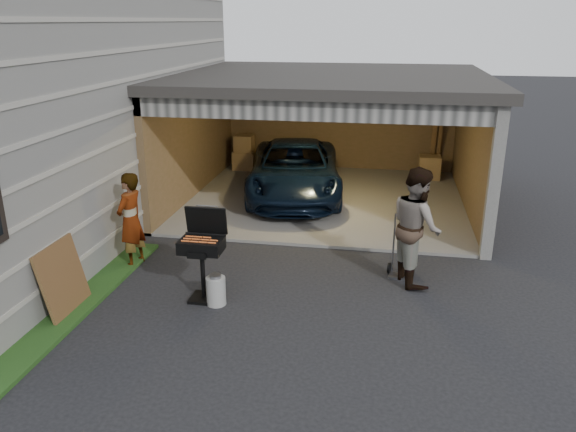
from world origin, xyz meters
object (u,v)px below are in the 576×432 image
object	(u,v)px
minivan	(295,172)
bbq_grill	(202,248)
woman	(131,220)
hand_truck	(401,264)
propane_tank	(216,291)
man	(416,226)
plywood_panel	(63,279)

from	to	relation	value
minivan	bbq_grill	world-z (taller)	bbq_grill
woman	bbq_grill	world-z (taller)	woman
woman	hand_truck	bearing A→B (deg)	104.24
hand_truck	woman	bearing A→B (deg)	-165.35
woman	propane_tank	world-z (taller)	woman
minivan	hand_truck	distance (m)	4.67
man	minivan	bearing A→B (deg)	12.96
man	propane_tank	distance (m)	3.26
woman	man	bearing A→B (deg)	102.21
bbq_grill	man	bearing A→B (deg)	20.78
minivan	woman	distance (m)	4.79
hand_truck	propane_tank	bearing A→B (deg)	-141.08
minivan	hand_truck	xyz separation A→B (m)	(2.44, -3.96, -0.42)
propane_tank	plywood_panel	bearing A→B (deg)	-163.38
plywood_panel	propane_tank	bearing A→B (deg)	16.62
plywood_panel	bbq_grill	bearing A→B (deg)	22.58
woman	bbq_grill	size ratio (longest dim) A/B	1.18
minivan	plywood_panel	distance (m)	6.48
bbq_grill	plywood_panel	world-z (taller)	bbq_grill
man	plywood_panel	distance (m)	5.32
propane_tank	hand_truck	xyz separation A→B (m)	(2.70, 1.48, -0.01)
propane_tank	bbq_grill	bearing A→B (deg)	147.33
man	hand_truck	size ratio (longest dim) A/B	1.79
minivan	woman	world-z (taller)	woman
minivan	man	bearing A→B (deg)	-66.01
minivan	man	size ratio (longest dim) A/B	2.37
woman	man	xyz separation A→B (m)	(4.70, 0.20, 0.13)
bbq_grill	plywood_panel	bearing A→B (deg)	-157.42
minivan	bbq_grill	size ratio (longest dim) A/B	3.22
woman	minivan	bearing A→B (deg)	164.07
woman	plywood_panel	bearing A→B (deg)	1.93
plywood_panel	woman	bearing A→B (deg)	82.15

